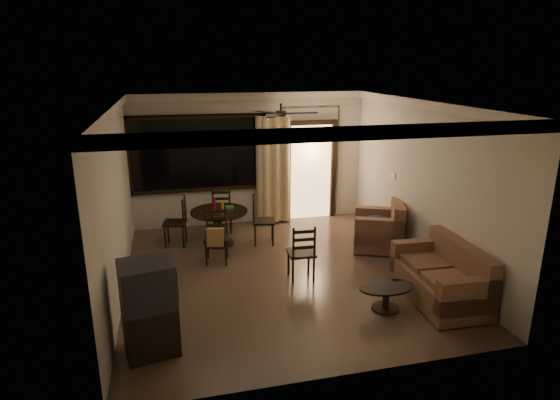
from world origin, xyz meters
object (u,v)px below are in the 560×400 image
object	(u,v)px
armchair	(381,230)
side_chair	(301,263)
dining_chair_north	(223,218)
dining_chair_west	(176,231)
dining_table	(219,218)
tv_cabinet	(149,308)
dining_chair_south	(217,246)
sofa	(443,278)
coffee_table	(386,294)
dining_chair_east	(263,229)

from	to	relation	value
armchair	side_chair	world-z (taller)	side_chair
dining_chair_north	armchair	world-z (taller)	dining_chair_north
dining_chair_west	dining_table	bearing A→B (deg)	90.09
tv_cabinet	side_chair	distance (m)	2.76
dining_chair_west	dining_chair_south	size ratio (longest dim) A/B	1.00
dining_chair_west	armchair	size ratio (longest dim) A/B	0.82
dining_chair_south	dining_chair_north	size ratio (longest dim) A/B	1.00
dining_chair_west	armchair	xyz separation A→B (m)	(3.76, -1.08, 0.08)
dining_table	sofa	xyz separation A→B (m)	(2.94, -2.99, -0.20)
tv_cabinet	side_chair	size ratio (longest dim) A/B	1.23
coffee_table	side_chair	distance (m)	1.52
sofa	dining_table	bearing A→B (deg)	137.17
sofa	dining_chair_east	bearing A→B (deg)	129.39
dining_chair_east	dining_chair_south	distance (m)	1.20
coffee_table	dining_chair_north	bearing A→B (deg)	116.22
dining_chair_north	side_chair	size ratio (longest dim) A/B	1.00
dining_table	side_chair	world-z (taller)	side_chair
dining_chair_east	dining_chair_north	bearing A→B (deg)	48.23
dining_chair_west	armchair	distance (m)	3.91
dining_chair_south	tv_cabinet	xyz separation A→B (m)	(-1.06, -2.47, 0.28)
dining_chair_south	sofa	size ratio (longest dim) A/B	0.58
coffee_table	dining_table	bearing A→B (deg)	123.20
sofa	coffee_table	world-z (taller)	sofa
armchair	side_chair	bearing A→B (deg)	-130.72
armchair	coffee_table	xyz separation A→B (m)	(-0.93, -2.13, -0.13)
armchair	coffee_table	size ratio (longest dim) A/B	1.44
dining_table	sofa	bearing A→B (deg)	-45.51
dining_chair_east	dining_chair_north	xyz separation A→B (m)	(-0.68, 0.88, 0.00)
armchair	side_chair	size ratio (longest dim) A/B	1.21
tv_cabinet	side_chair	world-z (taller)	tv_cabinet
side_chair	dining_chair_south	bearing A→B (deg)	-35.75
dining_chair_west	coffee_table	world-z (taller)	dining_chair_west
side_chair	armchair	bearing A→B (deg)	-150.74
dining_chair_east	coffee_table	world-z (taller)	dining_chair_east
dining_chair_north	coffee_table	bearing A→B (deg)	126.53
armchair	tv_cabinet	bearing A→B (deg)	-127.36
dining_chair_east	tv_cabinet	bearing A→B (deg)	157.48
dining_chair_north	armchair	distance (m)	3.25
armchair	dining_chair_north	bearing A→B (deg)	172.11
dining_chair_west	sofa	xyz separation A→B (m)	(3.77, -3.14, 0.06)
dining_chair_south	sofa	bearing A→B (deg)	-24.45
tv_cabinet	dining_chair_west	bearing A→B (deg)	72.71
dining_chair_east	dining_chair_south	xyz separation A→B (m)	(-0.98, -0.69, 0.02)
dining_chair_south	tv_cabinet	size ratio (longest dim) A/B	0.81
armchair	dining_chair_east	bearing A→B (deg)	-177.50
dining_chair_west	sofa	distance (m)	4.91
dining_chair_west	tv_cabinet	distance (m)	3.50
dining_chair_south	dining_table	bearing A→B (deg)	89.87
dining_table	dining_chair_east	xyz separation A→B (m)	(0.82, -0.15, -0.26)
dining_chair_north	sofa	size ratio (longest dim) A/B	0.58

